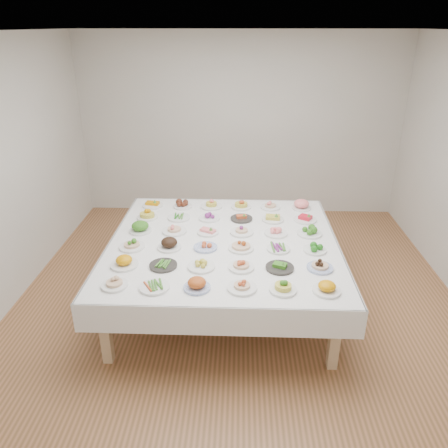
{
  "coord_description": "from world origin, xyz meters",
  "views": [
    {
      "loc": [
        0.0,
        -4.32,
        2.85
      ],
      "look_at": [
        -0.16,
        -0.01,
        0.88
      ],
      "focal_mm": 35.0,
      "sensor_mm": 36.0,
      "label": 1
    }
  ],
  "objects_px": {
    "dish_18": "(140,226)",
    "dish_0": "(114,281)",
    "display_table": "(223,246)",
    "dish_35": "(301,204)"
  },
  "relations": [
    {
      "from": "dish_18",
      "to": "dish_0",
      "type": "bearing_deg",
      "value": -89.55
    },
    {
      "from": "dish_0",
      "to": "dish_35",
      "type": "relative_size",
      "value": 0.94
    },
    {
      "from": "dish_35",
      "to": "dish_0",
      "type": "bearing_deg",
      "value": -135.17
    },
    {
      "from": "dish_0",
      "to": "dish_35",
      "type": "height_order",
      "value": "dish_35"
    },
    {
      "from": "dish_0",
      "to": "dish_18",
      "type": "bearing_deg",
      "value": 90.45
    },
    {
      "from": "dish_18",
      "to": "display_table",
      "type": "bearing_deg",
      "value": -11.86
    },
    {
      "from": "display_table",
      "to": "dish_35",
      "type": "distance_m",
      "value": 1.33
    },
    {
      "from": "display_table",
      "to": "dish_0",
      "type": "relative_size",
      "value": 10.48
    },
    {
      "from": "display_table",
      "to": "dish_18",
      "type": "relative_size",
      "value": 9.23
    },
    {
      "from": "dish_0",
      "to": "dish_18",
      "type": "height_order",
      "value": "dish_18"
    }
  ]
}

